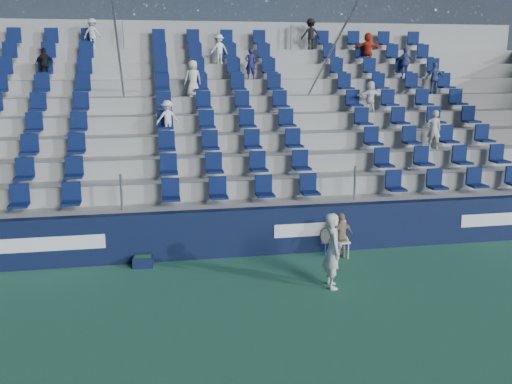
{
  "coord_description": "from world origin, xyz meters",
  "views": [
    {
      "loc": [
        -2.28,
        -10.34,
        4.74
      ],
      "look_at": [
        0.2,
        2.8,
        1.7
      ],
      "focal_mm": 40.0,
      "sensor_mm": 36.0,
      "label": 1
    }
  ],
  "objects": [
    {
      "name": "ground",
      "position": [
        0.0,
        0.0,
        0.0
      ],
      "size": [
        70.0,
        70.0,
        0.0
      ],
      "primitive_type": "plane",
      "color": "#2C684D",
      "rests_on": "ground"
    },
    {
      "name": "sponsor_wall",
      "position": [
        0.0,
        3.15,
        0.6
      ],
      "size": [
        24.0,
        0.32,
        1.2
      ],
      "color": "#0E1634",
      "rests_on": "ground"
    },
    {
      "name": "grandstand",
      "position": [
        0.0,
        8.24,
        2.14
      ],
      "size": [
        24.0,
        8.17,
        6.63
      ],
      "color": "#999994",
      "rests_on": "ground"
    },
    {
      "name": "tennis_player",
      "position": [
        1.47,
        0.73,
        0.83
      ],
      "size": [
        0.69,
        0.65,
        1.65
      ],
      "color": "silver",
      "rests_on": "ground"
    },
    {
      "name": "line_judge_chair",
      "position": [
        2.29,
        2.64,
        0.51
      ],
      "size": [
        0.42,
        0.43,
        0.89
      ],
      "color": "white",
      "rests_on": "ground"
    },
    {
      "name": "line_judge",
      "position": [
        2.29,
        2.5,
        0.57
      ],
      "size": [
        0.73,
        0.48,
        1.15
      ],
      "primitive_type": "imported",
      "rotation": [
        0.0,
        0.0,
        3.48
      ],
      "color": "tan",
      "rests_on": "ground"
    },
    {
      "name": "ball_bin",
      "position": [
        -2.54,
        2.75,
        0.14
      ],
      "size": [
        0.5,
        0.35,
        0.26
      ],
      "color": "#10173C",
      "rests_on": "ground"
    }
  ]
}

